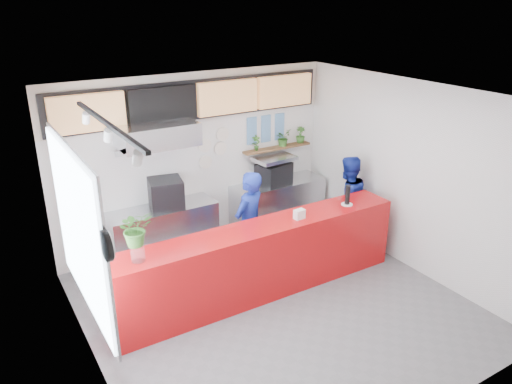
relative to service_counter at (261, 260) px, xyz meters
name	(u,v)px	position (x,y,z in m)	size (l,w,h in m)	color
floor	(275,306)	(0.00, -0.40, -0.55)	(5.00, 5.00, 0.00)	slate
ceiling	(279,97)	(0.00, -0.40, 2.45)	(5.00, 5.00, 0.00)	silver
wall_back	(197,160)	(0.00, 2.10, 0.95)	(5.00, 5.00, 0.00)	white
wall_left	(85,259)	(-2.50, -0.40, 0.95)	(5.00, 5.00, 0.00)	white
wall_right	(410,177)	(2.50, -0.40, 0.95)	(5.00, 5.00, 0.00)	white
service_counter	(261,260)	(0.00, 0.00, 0.00)	(4.50, 0.60, 1.10)	#B10C0F
cream_band	(194,97)	(0.00, 2.09, 2.05)	(5.00, 0.02, 0.80)	beige
prep_bench	(164,232)	(-0.80, 1.80, -0.10)	(1.80, 0.60, 0.90)	#B2B5BA
panini_oven	(166,193)	(-0.71, 1.80, 0.59)	(0.53, 0.53, 0.47)	black
extraction_hood	(157,134)	(-0.80, 1.75, 1.60)	(1.20, 0.70, 0.35)	#B2B5BA
hood_lip	(158,147)	(-0.80, 1.75, 1.40)	(1.20, 0.70, 0.08)	#B2B5BA
right_bench	(278,204)	(1.50, 1.80, -0.10)	(1.80, 0.60, 0.90)	#B2B5BA
espresso_machine	(274,173)	(1.40, 1.80, 0.54)	(0.60, 0.43, 0.39)	black
espresso_tray	(274,158)	(1.40, 1.80, 0.83)	(0.74, 0.51, 0.07)	#B3B6BB
herb_shelf	(277,148)	(1.60, 2.00, 0.95)	(1.40, 0.18, 0.04)	brown
menu_board_far_left	(88,113)	(-1.75, 1.98, 2.00)	(1.10, 0.10, 0.55)	tan
menu_board_mid_left	(163,105)	(-0.59, 1.98, 2.00)	(1.10, 0.10, 0.55)	black
menu_board_mid_right	(228,97)	(0.57, 1.98, 2.00)	(1.10, 0.10, 0.55)	tan
menu_board_far_right	(285,91)	(1.73, 1.98, 2.00)	(1.10, 0.10, 0.55)	tan
soffit	(195,100)	(0.00, 2.06, 2.00)	(4.80, 0.04, 0.65)	black
window_pane	(79,231)	(-2.47, -0.10, 1.15)	(0.04, 2.20, 1.90)	silver
window_frame	(80,230)	(-2.45, -0.10, 1.15)	(0.03, 2.30, 2.00)	#B2B5BA
wall_clock_rim	(106,246)	(-2.46, -1.30, 1.50)	(0.30, 0.30, 0.05)	black
wall_clock_face	(110,245)	(-2.43, -1.30, 1.50)	(0.26, 0.26, 0.02)	white
track_rail	(107,124)	(-2.10, -0.40, 2.39)	(0.05, 2.40, 0.04)	black
dec_plate_a	(205,145)	(0.15, 2.07, 1.20)	(0.24, 0.24, 0.03)	silver
dec_plate_b	(220,148)	(0.45, 2.07, 1.10)	(0.24, 0.24, 0.03)	silver
dec_plate_c	(205,162)	(0.15, 2.07, 0.90)	(0.24, 0.24, 0.03)	silver
dec_plate_d	(223,134)	(0.50, 2.07, 1.35)	(0.24, 0.24, 0.03)	silver
photo_frame_a	(252,124)	(1.10, 2.08, 1.45)	(0.20, 0.02, 0.25)	#598CBF
photo_frame_b	(266,122)	(1.40, 2.08, 1.45)	(0.20, 0.02, 0.25)	#598CBF
photo_frame_c	(280,120)	(1.70, 2.08, 1.45)	(0.20, 0.02, 0.25)	#598CBF
photo_frame_d	(252,138)	(1.10, 2.08, 1.20)	(0.20, 0.02, 0.25)	#598CBF
photo_frame_e	(266,135)	(1.40, 2.08, 1.20)	(0.20, 0.02, 0.25)	#598CBF
photo_frame_f	(279,133)	(1.70, 2.08, 1.20)	(0.20, 0.02, 0.25)	#598CBF
staff_center	(249,224)	(0.16, 0.60, 0.30)	(0.62, 0.41, 1.70)	navy
staff_right	(347,201)	(2.12, 0.59, 0.26)	(0.79, 0.62, 1.62)	navy
herb_a	(256,143)	(1.14, 2.00, 1.11)	(0.15, 0.10, 0.28)	#326623
herb_c	(283,138)	(1.73, 2.00, 1.13)	(0.29, 0.25, 0.32)	#326623
herb_d	(300,135)	(2.13, 2.00, 1.12)	(0.17, 0.15, 0.31)	#326623
glass_vase	(138,253)	(-1.81, -0.05, 0.66)	(0.17, 0.17, 0.21)	silver
basil_vase	(135,228)	(-1.81, -0.05, 0.99)	(0.40, 0.35, 0.45)	#326623
napkin_holder	(299,214)	(0.62, -0.07, 0.62)	(0.16, 0.10, 0.14)	white
white_plate	(347,204)	(1.56, -0.04, 0.56)	(0.18, 0.18, 0.01)	white
pepper_mill	(348,195)	(1.56, -0.04, 0.72)	(0.08, 0.08, 0.31)	black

